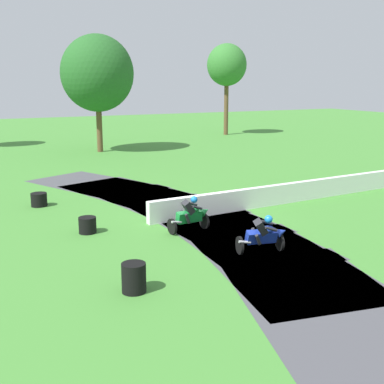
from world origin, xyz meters
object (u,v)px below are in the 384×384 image
Objects in this scene: motorcycle_lead_blue at (264,235)px; tire_stack_mid_b at (39,200)px; tire_stack_mid_a at (87,225)px; tire_stack_near at (134,278)px; motorcycle_chase_green at (191,215)px.

motorcycle_lead_blue reaches higher than tire_stack_mid_b.
tire_stack_mid_b is (-5.47, 9.64, -0.33)m from motorcycle_lead_blue.
tire_stack_near is at bearing -92.55° from tire_stack_mid_a.
tire_stack_mid_b is at bearing 124.22° from motorcycle_chase_green.
tire_stack_mid_a is at bearing -79.57° from tire_stack_mid_b.
motorcycle_lead_blue is at bearing -45.94° from tire_stack_mid_a.
motorcycle_chase_green is 5.63m from tire_stack_near.
motorcycle_chase_green is (-1.07, 3.17, 0.03)m from motorcycle_lead_blue.
motorcycle_chase_green is 7.83m from tire_stack_mid_b.
tire_stack_mid_b is (-4.40, 6.47, -0.36)m from motorcycle_chase_green.
motorcycle_chase_green reaches higher than tire_stack_mid_a.
motorcycle_lead_blue is 2.64× the size of tire_stack_mid_a.
tire_stack_mid_b is at bearing 119.57° from motorcycle_lead_blue.
tire_stack_near reaches higher than tire_stack_mid_a.
motorcycle_chase_green reaches higher than tire_stack_near.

